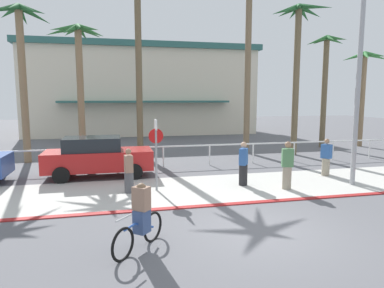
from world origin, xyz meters
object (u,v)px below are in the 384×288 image
(stop_sign_bike_lane, at_px, (156,144))
(palm_tree_0, at_px, (20,44))
(palm_tree_1, at_px, (79,56))
(cyclist_blue_0, at_px, (140,218))
(palm_tree_6, at_px, (364,77))
(car_red_1, at_px, (98,156))
(palm_tree_5, at_px, (325,66))
(pedestrian_0, at_px, (243,166))
(palm_tree_2, at_px, (138,35))
(pedestrian_1, at_px, (287,167))
(streetlight_curb, at_px, (364,71))
(palm_tree_3, at_px, (249,32))
(pedestrian_3, at_px, (326,159))
(palm_tree_4, at_px, (298,42))
(pedestrian_2, at_px, (129,173))

(stop_sign_bike_lane, distance_m, palm_tree_0, 10.04)
(palm_tree_1, xyz_separation_m, cyclist_blue_0, (2.18, -12.24, -4.83))
(palm_tree_6, height_order, car_red_1, palm_tree_6)
(stop_sign_bike_lane, xyz_separation_m, palm_tree_5, (12.30, 8.57, 3.69))
(palm_tree_6, height_order, pedestrian_0, palm_tree_6)
(palm_tree_2, xyz_separation_m, pedestrian_1, (4.58, -8.74, -5.97))
(streetlight_curb, xyz_separation_m, palm_tree_3, (-0.99, 8.51, 2.81))
(car_red_1, bearing_deg, palm_tree_6, 17.99)
(palm_tree_2, bearing_deg, pedestrian_3, -44.45)
(palm_tree_2, relative_size, palm_tree_4, 1.12)
(streetlight_curb, bearing_deg, palm_tree_1, 140.69)
(cyclist_blue_0, bearing_deg, stop_sign_bike_lane, 78.68)
(palm_tree_1, xyz_separation_m, palm_tree_2, (3.18, 0.33, 1.26))
(palm_tree_0, bearing_deg, streetlight_curb, -31.46)
(streetlight_curb, xyz_separation_m, palm_tree_4, (1.51, 7.33, 2.17))
(palm_tree_4, bearing_deg, car_red_1, -162.57)
(palm_tree_0, relative_size, palm_tree_6, 1.23)
(palm_tree_0, height_order, pedestrian_2, palm_tree_0)
(streetlight_curb, bearing_deg, car_red_1, 157.95)
(stop_sign_bike_lane, bearing_deg, palm_tree_0, 129.70)
(pedestrian_0, bearing_deg, palm_tree_5, 43.62)
(palm_tree_2, relative_size, palm_tree_5, 1.30)
(palm_tree_3, bearing_deg, pedestrian_1, -102.09)
(palm_tree_0, distance_m, palm_tree_2, 5.99)
(palm_tree_4, xyz_separation_m, car_red_1, (-11.05, -3.47, -5.58))
(palm_tree_2, bearing_deg, palm_tree_1, -174.02)
(palm_tree_0, xyz_separation_m, palm_tree_6, (20.96, 1.39, -1.27))
(palm_tree_4, xyz_separation_m, pedestrian_1, (-4.27, -7.12, -5.63))
(palm_tree_6, bearing_deg, palm_tree_0, -176.20)
(palm_tree_4, height_order, car_red_1, palm_tree_4)
(palm_tree_5, height_order, palm_tree_6, palm_tree_5)
(streetlight_curb, distance_m, palm_tree_5, 10.88)
(car_red_1, bearing_deg, streetlight_curb, -22.05)
(stop_sign_bike_lane, height_order, palm_tree_6, palm_tree_6)
(pedestrian_3, bearing_deg, palm_tree_0, 154.53)
(palm_tree_2, height_order, palm_tree_6, palm_tree_2)
(palm_tree_0, xyz_separation_m, cyclist_blue_0, (4.86, -11.70, -5.26))
(pedestrian_2, bearing_deg, palm_tree_5, 33.11)
(palm_tree_3, xyz_separation_m, palm_tree_6, (8.73, 0.97, -2.40))
(palm_tree_0, relative_size, car_red_1, 1.80)
(streetlight_curb, bearing_deg, palm_tree_3, 96.61)
(palm_tree_0, relative_size, palm_tree_3, 0.79)
(pedestrian_2, bearing_deg, palm_tree_2, 82.55)
(palm_tree_5, bearing_deg, palm_tree_0, -175.02)
(stop_sign_bike_lane, relative_size, palm_tree_0, 0.32)
(palm_tree_0, height_order, palm_tree_6, palm_tree_0)
(stop_sign_bike_lane, relative_size, car_red_1, 0.58)
(palm_tree_1, height_order, pedestrian_0, palm_tree_1)
(streetlight_curb, xyz_separation_m, car_red_1, (-9.54, 3.86, -3.41))
(cyclist_blue_0, bearing_deg, palm_tree_1, 100.09)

